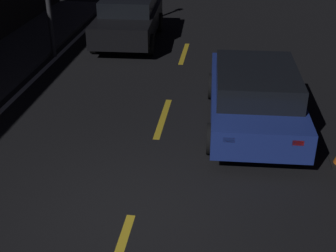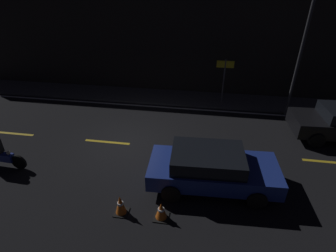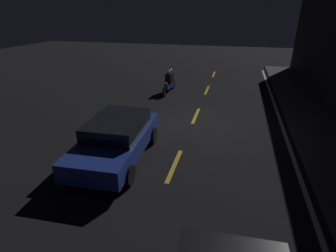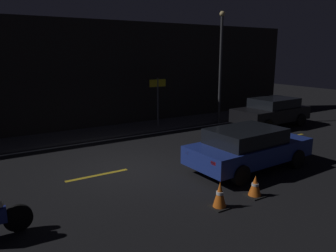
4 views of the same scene
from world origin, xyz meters
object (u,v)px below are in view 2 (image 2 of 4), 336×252
Objects in this scene: traffic_cone_mid at (161,211)px; street_lamp at (301,52)px; sedan_blue at (211,168)px; traffic_cone_near at (120,205)px; shop_sign at (224,73)px.

street_lamp is at bearing 55.62° from traffic_cone_mid.
sedan_blue is 6.41× the size of traffic_cone_near.
traffic_cone_near is 10.31m from street_lamp.
traffic_cone_near is at bearing -179.44° from traffic_cone_mid.
traffic_cone_mid is (1.23, 0.01, -0.05)m from traffic_cone_near.
shop_sign is at bearing 164.79° from street_lamp.
street_lamp is (3.76, 5.88, 2.50)m from sedan_blue.
traffic_cone_mid is at bearing -102.71° from shop_sign.
traffic_cone_near is 1.17× the size of traffic_cone_mid.
shop_sign reaches higher than traffic_cone_near.
shop_sign is at bearing 69.66° from traffic_cone_near.
street_lamp is at bearing -15.21° from shop_sign.
traffic_cone_mid is at bearing 0.56° from traffic_cone_near.
sedan_blue is at bearing -94.24° from shop_sign.
sedan_blue is 3.14m from traffic_cone_near.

